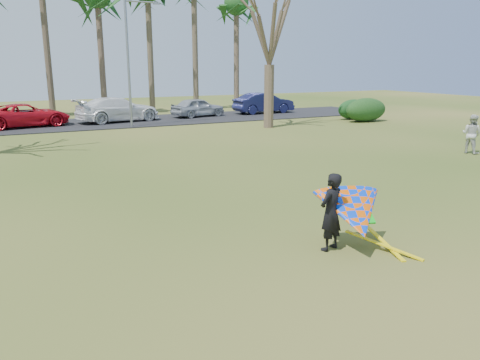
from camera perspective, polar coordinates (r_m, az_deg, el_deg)
name	(u,v)px	position (r m, az deg, el deg)	size (l,w,h in m)	color
ground	(279,246)	(10.71, 4.80, -8.04)	(100.00, 100.00, 0.00)	#234A10
parking_strip	(93,124)	(34.10, -17.53, 6.58)	(46.00, 7.00, 0.06)	black
palm_9	(236,4)	(44.19, -0.45, 20.61)	(4.84, 4.84, 10.84)	brown
bare_tree_right	(270,22)	(30.63, 3.68, 18.69)	(6.27, 6.27, 9.21)	#4D3D2E
streetlight	(130,57)	(31.35, -13.21, 14.40)	(2.28, 0.18, 8.00)	gray
hedge_near	(366,110)	(34.99, 15.11, 8.26)	(3.37, 1.53, 1.69)	#173A15
hedge_far	(353,109)	(36.35, 13.65, 8.37)	(2.66, 1.25, 1.48)	#143918
car_2	(26,115)	(33.53, -24.61, 7.20)	(2.48, 5.38, 1.49)	red
car_3	(118,109)	(34.49, -14.64, 8.33)	(2.39, 5.88, 1.71)	white
car_4	(198,107)	(36.77, -5.15, 8.83)	(1.71, 4.25, 1.45)	#A0A5AD
car_5	(264,103)	(39.35, 2.90, 9.36)	(1.76, 5.06, 1.67)	#181B48
pedestrian_a	(472,134)	(24.00, 26.39, 5.04)	(0.87, 0.68, 1.79)	beige
kite_flyer	(352,213)	(10.47, 13.50, -3.95)	(2.13, 2.39, 2.02)	black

